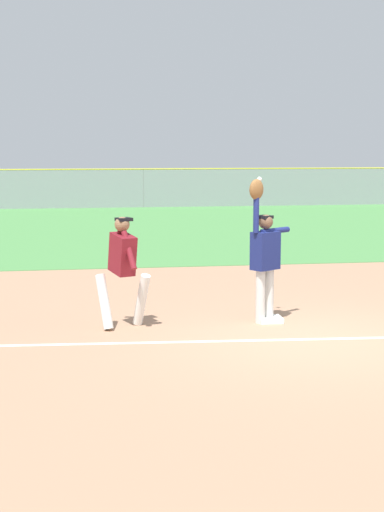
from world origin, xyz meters
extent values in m
plane|color=tan|center=(0.00, 0.00, 0.00)|extent=(76.63, 76.63, 0.00)
cube|color=#4C8C47|center=(0.00, 16.10, 0.01)|extent=(50.60, 18.04, 0.01)
cube|color=white|center=(-4.29, 0.31, 0.00)|extent=(11.98, 0.98, 0.01)
cube|color=white|center=(-0.29, 1.21, 0.04)|extent=(0.39, 0.39, 0.08)
cylinder|color=silver|center=(-0.29, 1.26, 0.42)|extent=(0.21, 0.21, 0.85)
cylinder|color=silver|center=(-0.46, 1.15, 0.42)|extent=(0.21, 0.21, 0.85)
cube|color=navy|center=(-0.37, 1.20, 1.15)|extent=(0.51, 0.46, 0.60)
sphere|color=brown|center=(-0.37, 1.20, 1.60)|extent=(0.32, 0.32, 0.23)
cube|color=black|center=(-0.39, 1.23, 1.68)|extent=(0.29, 0.29, 0.05)
cylinder|color=navy|center=(-0.56, 1.08, 1.76)|extent=(0.12, 0.12, 0.62)
cylinder|color=navy|center=(-0.19, 1.32, 1.45)|extent=(0.57, 0.41, 0.09)
ellipsoid|color=brown|center=(-0.56, 1.08, 2.12)|extent=(0.31, 0.27, 0.32)
cylinder|color=white|center=(-2.33, 1.20, 0.42)|extent=(0.30, 0.46, 0.85)
cylinder|color=white|center=(-2.91, 1.13, 0.42)|extent=(0.30, 0.46, 0.85)
cube|color=maroon|center=(-2.62, 1.16, 1.15)|extent=(0.44, 0.58, 0.66)
sphere|color=#8C6647|center=(-2.62, 1.16, 1.60)|extent=(0.30, 0.30, 0.23)
cube|color=black|center=(-2.60, 1.18, 1.68)|extent=(0.28, 0.27, 0.05)
cylinder|color=maroon|center=(-2.71, 1.37, 1.23)|extent=(0.24, 0.40, 0.58)
cylinder|color=maroon|center=(-2.54, 0.96, 1.23)|extent=(0.24, 0.40, 0.58)
sphere|color=white|center=(-0.45, 1.33, 2.27)|extent=(0.07, 0.07, 0.07)
cube|color=#93999E|center=(0.00, 25.12, 0.86)|extent=(50.60, 0.06, 1.73)
cylinder|color=yellow|center=(0.00, 25.12, 1.76)|extent=(50.60, 0.06, 0.06)
cylinder|color=gray|center=(0.00, 25.12, 0.86)|extent=(0.08, 0.08, 1.73)
cylinder|color=black|center=(-6.24, 29.08, 0.30)|extent=(0.60, 0.22, 0.60)
cylinder|color=black|center=(-6.23, 27.18, 0.30)|extent=(0.60, 0.22, 0.60)
cube|color=#B7B7BC|center=(-0.87, 28.34, 0.57)|extent=(4.44, 1.98, 0.55)
cube|color=#2D333D|center=(-0.87, 28.34, 1.05)|extent=(2.23, 1.79, 0.40)
cylinder|color=black|center=(0.60, 29.26, 0.30)|extent=(0.60, 0.23, 0.60)
cylinder|color=black|center=(0.56, 27.36, 0.30)|extent=(0.60, 0.23, 0.60)
cylinder|color=black|center=(-2.30, 29.31, 0.30)|extent=(0.60, 0.23, 0.60)
cylinder|color=black|center=(-2.34, 27.42, 0.30)|extent=(0.60, 0.23, 0.60)
cube|color=black|center=(4.96, 28.39, 0.57)|extent=(4.57, 2.32, 0.55)
cube|color=#2D333D|center=(4.96, 28.39, 1.05)|extent=(2.36, 1.96, 0.40)
cylinder|color=black|center=(6.31, 29.48, 0.30)|extent=(0.62, 0.28, 0.60)
cylinder|color=black|center=(6.50, 27.59, 0.30)|extent=(0.62, 0.28, 0.60)
cylinder|color=black|center=(3.43, 29.19, 0.30)|extent=(0.62, 0.28, 0.60)
cylinder|color=black|center=(3.61, 27.30, 0.30)|extent=(0.62, 0.28, 0.60)
camera|label=1|loc=(-3.43, -10.63, 2.77)|focal=54.72mm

